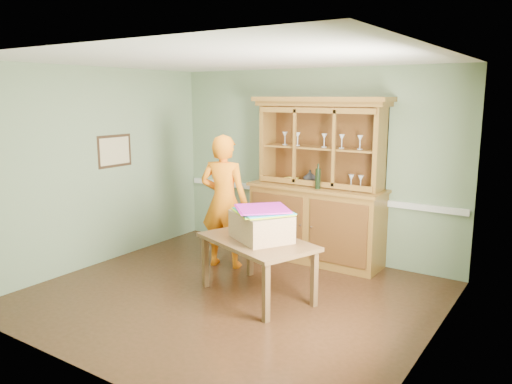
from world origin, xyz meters
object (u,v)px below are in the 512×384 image
Objects in this scene: dining_table at (257,246)px; person at (224,201)px; china_hutch at (317,205)px; cardboard_box at (261,226)px.

dining_table is 1.20m from person.
china_hutch is 1.47× the size of dining_table.
china_hutch reaches higher than cardboard_box.
cardboard_box is 1.17m from person.
china_hutch is at bearing -151.98° from person.
china_hutch is 1.52m from cardboard_box.
dining_table is at bearing -89.40° from china_hutch.
dining_table is at bearing 130.33° from person.
china_hutch is at bearing 91.71° from cardboard_box.
cardboard_box is at bearing -88.29° from china_hutch.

